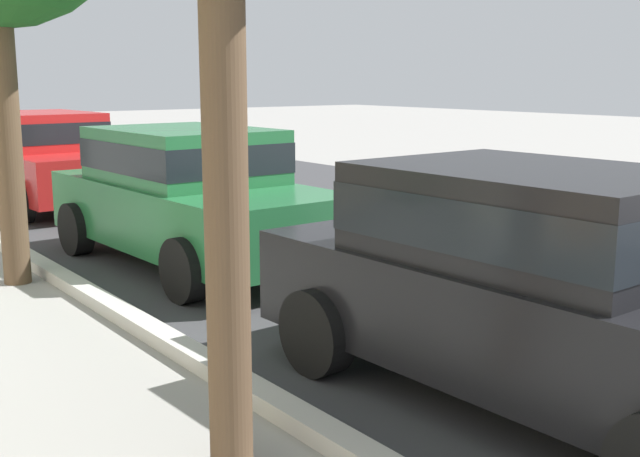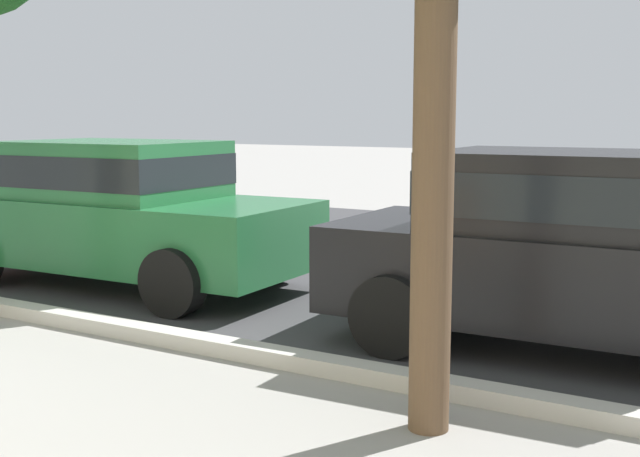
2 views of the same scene
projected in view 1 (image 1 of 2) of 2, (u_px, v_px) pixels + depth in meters
street_surface at (362, 226)px, 11.45m from camera, size 60.00×9.00×0.01m
curb_stone at (43, 267)px, 8.74m from camera, size 60.00×0.20×0.12m
parked_car_red at (43, 156)px, 13.10m from camera, size 4.16×2.04×1.56m
parked_car_green at (189, 192)px, 9.00m from camera, size 4.16×2.04×1.56m
parked_car_black at (541, 279)px, 5.13m from camera, size 4.16×2.04×1.56m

